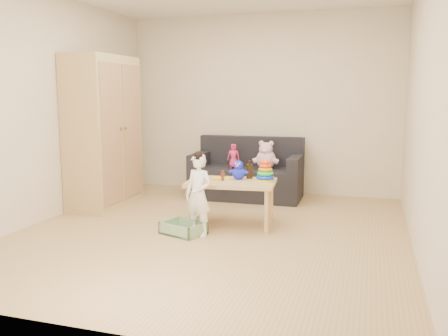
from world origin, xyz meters
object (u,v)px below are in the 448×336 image
(wardrobe, at_px, (103,132))
(toddler, at_px, (199,196))
(sofa, at_px, (246,183))
(play_table, at_px, (231,203))

(wardrobe, relative_size, toddler, 2.32)
(sofa, distance_m, toddler, 1.90)
(toddler, bearing_deg, play_table, 82.12)
(wardrobe, relative_size, sofa, 1.27)
(play_table, relative_size, toddler, 1.15)
(sofa, xyz_separation_m, toddler, (-0.02, -1.89, 0.20))
(wardrobe, distance_m, play_table, 2.02)
(sofa, xyz_separation_m, play_table, (0.20, -1.43, 0.04))
(play_table, bearing_deg, toddler, -115.08)
(wardrobe, distance_m, toddler, 1.93)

